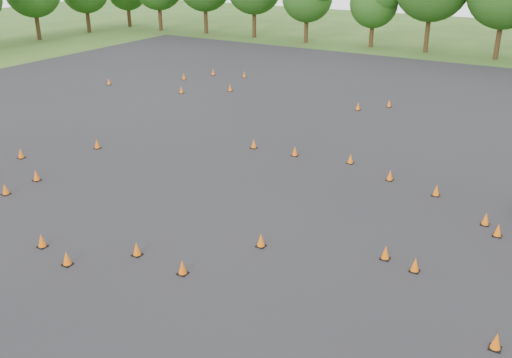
{
  "coord_description": "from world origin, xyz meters",
  "views": [
    {
      "loc": [
        10.08,
        -13.09,
        9.49
      ],
      "look_at": [
        0.0,
        4.0,
        1.2
      ],
      "focal_mm": 40.0,
      "sensor_mm": 36.0,
      "label": 1
    }
  ],
  "objects": [
    {
      "name": "ground",
      "position": [
        0.0,
        0.0,
        0.0
      ],
      "size": [
        140.0,
        140.0,
        0.0
      ],
      "primitive_type": "plane",
      "color": "#2D5119",
      "rests_on": "ground"
    },
    {
      "name": "asphalt_pad",
      "position": [
        0.0,
        6.0,
        0.01
      ],
      "size": [
        62.0,
        62.0,
        0.0
      ],
      "primitive_type": "plane",
      "color": "black",
      "rests_on": "ground"
    },
    {
      "name": "traffic_cones",
      "position": [
        0.26,
        5.67,
        0.23
      ],
      "size": [
        36.71,
        33.17,
        0.45
      ],
      "color": "#E35D09",
      "rests_on": "asphalt_pad"
    }
  ]
}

